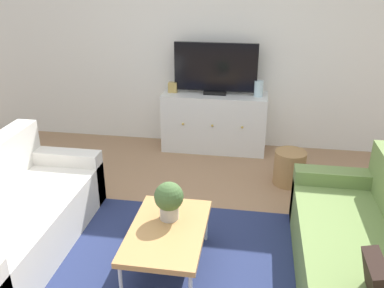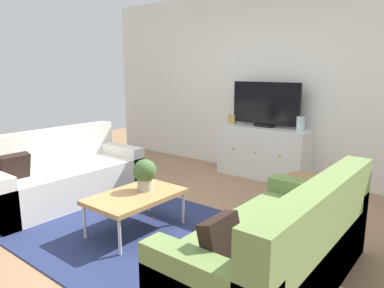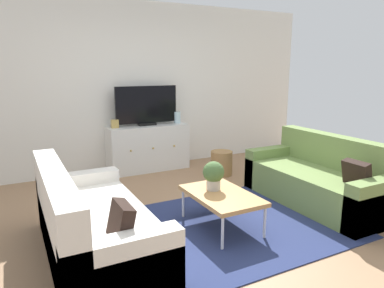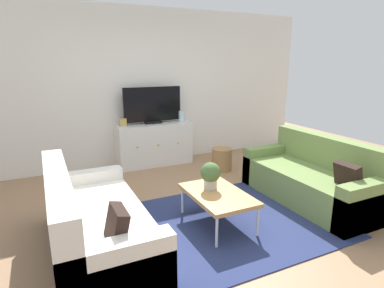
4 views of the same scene
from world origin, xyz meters
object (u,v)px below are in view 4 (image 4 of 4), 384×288
potted_plant (211,174)px  glass_vase (181,116)px  couch_right_side (315,180)px  couch_left_side (90,227)px  tv_console (154,144)px  flat_screen_tv (153,105)px  mantel_clock (123,122)px  coffee_table (218,195)px  wicker_basket (222,159)px

potted_plant → glass_vase: size_ratio=1.62×
couch_right_side → glass_vase: size_ratio=9.54×
potted_plant → glass_vase: glass_vase is taller
couch_left_side → tv_console: couch_left_side is taller
couch_right_side → glass_vase: 2.59m
potted_plant → flat_screen_tv: (0.11, 2.28, 0.51)m
potted_plant → flat_screen_tv: size_ratio=0.30×
flat_screen_tv → mantel_clock: flat_screen_tv is taller
potted_plant → mantel_clock: (-0.43, 2.26, 0.25)m
couch_left_side → mantel_clock: size_ratio=14.12×
mantel_clock → flat_screen_tv: bearing=2.1°
mantel_clock → coffee_table: bearing=-79.5°
tv_console → wicker_basket: (0.92, -0.81, -0.18)m
coffee_table → flat_screen_tv: 2.53m
couch_right_side → coffee_table: size_ratio=2.02×
couch_left_side → potted_plant: 1.39m
coffee_table → tv_console: 2.41m
couch_right_side → coffee_table: bearing=-178.8°
mantel_clock → wicker_basket: (1.46, -0.81, -0.62)m
couch_right_side → potted_plant: size_ratio=5.90×
flat_screen_tv → glass_vase: size_ratio=5.32×
couch_left_side → flat_screen_tv: flat_screen_tv is taller
couch_left_side → wicker_basket: (2.39, 1.57, -0.09)m
flat_screen_tv → wicker_basket: bearing=-41.8°
coffee_table → couch_left_side: bearing=178.7°
couch_left_side → mantel_clock: bearing=68.6°
couch_left_side → mantel_clock: (0.93, 2.37, 0.53)m
couch_left_side → flat_screen_tv: bearing=58.5°
wicker_basket → coffee_table: bearing=-122.3°
couch_right_side → tv_console: couch_right_side is taller
coffee_table → glass_vase: glass_vase is taller
mantel_clock → glass_vase: bearing=0.0°
potted_plant → flat_screen_tv: 2.34m
mantel_clock → wicker_basket: bearing=-28.9°
glass_vase → coffee_table: bearing=-104.6°
couch_left_side → potted_plant: (1.36, 0.11, 0.28)m
couch_right_side → wicker_basket: (-0.49, 1.57, -0.09)m
potted_plant → wicker_basket: potted_plant is taller
flat_screen_tv → mantel_clock: (-0.54, -0.02, -0.25)m
coffee_table → mantel_clock: bearing=100.5°
potted_plant → mantel_clock: size_ratio=2.39×
potted_plant → glass_vase: bearing=74.2°
couch_right_side → coffee_table: 1.50m
glass_vase → wicker_basket: 1.10m
potted_plant → coffee_table: bearing=-84.2°
couch_right_side → coffee_table: couch_right_side is taller
coffee_table → tv_console: (0.09, 2.41, 0.02)m
couch_right_side → mantel_clock: mantel_clock is taller
couch_right_side → flat_screen_tv: flat_screen_tv is taller
coffee_table → mantel_clock: size_ratio=6.98×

